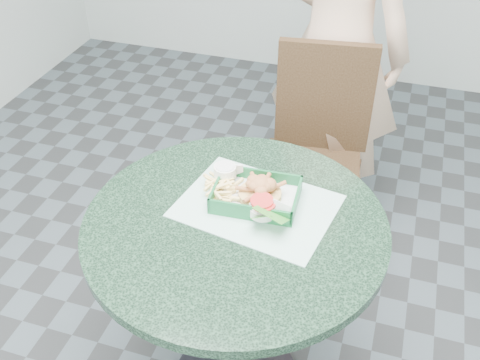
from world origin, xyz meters
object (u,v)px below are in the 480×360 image
(food_basket, at_px, (256,203))
(cafe_table, at_px, (236,269))
(crab_sandwich, at_px, (260,194))
(sauce_ramekin, at_px, (227,175))
(diner_person, at_px, (339,28))
(dining_chair, at_px, (316,145))

(food_basket, bearing_deg, cafe_table, -108.13)
(cafe_table, relative_size, food_basket, 3.55)
(cafe_table, xyz_separation_m, food_basket, (0.03, 0.10, 0.19))
(crab_sandwich, distance_m, sauce_ramekin, 0.13)
(cafe_table, xyz_separation_m, diner_person, (0.09, 1.06, 0.34))
(dining_chair, xyz_separation_m, food_basket, (-0.06, -0.69, 0.23))
(food_basket, bearing_deg, crab_sandwich, 14.50)
(cafe_table, distance_m, food_basket, 0.21)
(cafe_table, bearing_deg, sauce_ramekin, 116.33)
(cafe_table, bearing_deg, food_basket, 71.87)
(dining_chair, height_order, sauce_ramekin, dining_chair)
(dining_chair, bearing_deg, crab_sandwich, -101.12)
(diner_person, height_order, crab_sandwich, diner_person)
(food_basket, height_order, sauce_ramekin, sauce_ramekin)
(diner_person, distance_m, food_basket, 0.98)
(dining_chair, xyz_separation_m, crab_sandwich, (-0.05, -0.69, 0.27))
(food_basket, height_order, crab_sandwich, crab_sandwich)
(food_basket, xyz_separation_m, crab_sandwich, (0.01, 0.00, 0.03))
(sauce_ramekin, bearing_deg, crab_sandwich, -24.24)
(cafe_table, xyz_separation_m, dining_chair, (0.09, 0.79, -0.05))
(crab_sandwich, bearing_deg, cafe_table, -112.83)
(diner_person, height_order, food_basket, diner_person)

